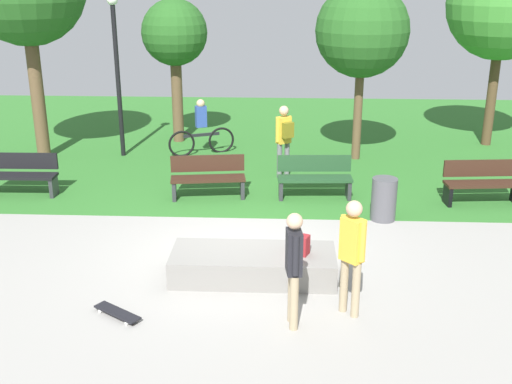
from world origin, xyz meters
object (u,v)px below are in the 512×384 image
(park_bench_near_path, at_px, (315,176))
(park_bench_near_lamppost, at_px, (482,181))
(skater_performing_trick, at_px, (352,249))
(tree_slender_maple, at_px, (362,31))
(lamp_post, at_px, (117,60))
(park_bench_far_right, at_px, (20,174))
(park_bench_by_oak, at_px, (208,176))
(cyclist_on_bicycle, at_px, (201,131))
(concrete_ledge, at_px, (253,265))
(skateboard_by_ledge, at_px, (117,312))
(trash_bin, at_px, (384,199))
(tree_leaning_ash, at_px, (503,5))
(pedestrian_with_backpack, at_px, (284,135))
(tree_young_birch, at_px, (175,35))
(backpack_on_ledge, at_px, (300,245))
(skater_watching, at_px, (294,261))

(park_bench_near_path, xyz_separation_m, park_bench_near_lamppost, (3.53, -0.18, 0.00))
(skater_performing_trick, bearing_deg, tree_slender_maple, 83.59)
(lamp_post, bearing_deg, park_bench_far_right, -115.08)
(park_bench_by_oak, bearing_deg, park_bench_far_right, -179.84)
(park_bench_near_path, distance_m, cyclist_on_bicycle, 4.37)
(concrete_ledge, xyz_separation_m, skateboard_by_ledge, (-1.89, -1.32, -0.16))
(skateboard_by_ledge, bearing_deg, park_bench_near_lamppost, 37.29)
(skater_performing_trick, bearing_deg, trash_bin, 74.75)
(park_bench_by_oak, bearing_deg, tree_leaning_ash, 32.74)
(park_bench_near_lamppost, xyz_separation_m, tree_leaning_ash, (1.52, 4.81, 3.34))
(lamp_post, xyz_separation_m, pedestrian_with_backpack, (4.30, -1.65, -1.48))
(concrete_ledge, bearing_deg, park_bench_by_oak, 107.44)
(tree_leaning_ash, distance_m, lamp_post, 10.23)
(park_bench_near_path, xyz_separation_m, tree_young_birch, (-3.73, 4.61, 2.52))
(park_bench_near_lamppost, height_order, tree_slender_maple, tree_slender_maple)
(concrete_ledge, relative_size, park_bench_by_oak, 1.60)
(tree_leaning_ash, relative_size, cyclist_on_bicycle, 3.12)
(backpack_on_ledge, height_order, tree_slender_maple, tree_slender_maple)
(skater_watching, height_order, park_bench_by_oak, skater_watching)
(pedestrian_with_backpack, bearing_deg, tree_slender_maple, 41.30)
(park_bench_near_path, bearing_deg, skater_watching, -95.49)
(tree_young_birch, distance_m, cyclist_on_bicycle, 2.85)
(trash_bin, relative_size, pedestrian_with_backpack, 0.50)
(park_bench_far_right, height_order, tree_slender_maple, tree_slender_maple)
(skateboard_by_ledge, relative_size, lamp_post, 0.19)
(park_bench_near_path, height_order, tree_slender_maple, tree_slender_maple)
(skater_performing_trick, distance_m, park_bench_near_path, 4.96)
(skateboard_by_ledge, relative_size, park_bench_by_oak, 0.47)
(park_bench_near_lamppost, bearing_deg, tree_leaning_ash, 72.41)
(concrete_ledge, bearing_deg, lamp_post, 119.14)
(concrete_ledge, bearing_deg, skater_performing_trick, -36.56)
(tree_leaning_ash, distance_m, tree_slender_maple, 4.20)
(park_bench_by_oak, bearing_deg, cyclist_on_bicycle, 99.70)
(skater_watching, bearing_deg, pedestrian_with_backpack, 91.46)
(backpack_on_ledge, bearing_deg, park_bench_by_oak, -39.72)
(park_bench_near_path, relative_size, park_bench_near_lamppost, 0.99)
(park_bench_far_right, distance_m, trash_bin, 7.85)
(park_bench_near_lamppost, relative_size, tree_leaning_ash, 0.31)
(concrete_ledge, distance_m, park_bench_far_right, 6.50)
(park_bench_by_oak, distance_m, cyclist_on_bicycle, 3.43)
(park_bench_far_right, bearing_deg, pedestrian_with_backpack, 14.61)
(backpack_on_ledge, bearing_deg, concrete_ledge, 22.02)
(park_bench_near_lamppost, distance_m, park_bench_far_right, 9.98)
(concrete_ledge, distance_m, park_bench_near_path, 4.02)
(concrete_ledge, distance_m, skater_watching, 1.73)
(tree_young_birch, height_order, trash_bin, tree_young_birch)
(park_bench_by_oak, bearing_deg, concrete_ledge, -72.56)
(skater_performing_trick, bearing_deg, concrete_ledge, 143.44)
(park_bench_by_oak, height_order, park_bench_far_right, same)
(backpack_on_ledge, height_order, tree_leaning_ash, tree_leaning_ash)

